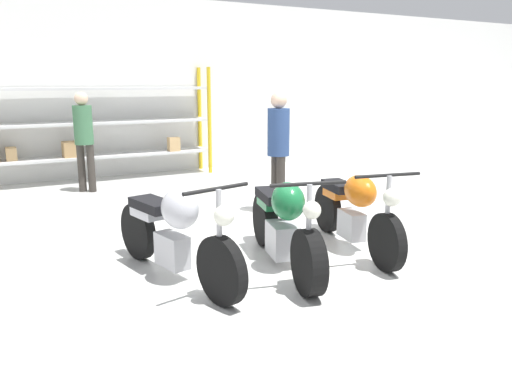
{
  "coord_description": "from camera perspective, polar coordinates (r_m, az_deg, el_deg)",
  "views": [
    {
      "loc": [
        -2.57,
        -4.44,
        1.92
      ],
      "look_at": [
        0.0,
        0.4,
        0.7
      ],
      "focal_mm": 35.0,
      "sensor_mm": 36.0,
      "label": 1
    }
  ],
  "objects": [
    {
      "name": "motorcycle_silver",
      "position": [
        4.94,
        -9.34,
        -4.42
      ],
      "size": [
        0.77,
        2.13,
        1.05
      ],
      "rotation": [
        0.0,
        0.0,
        -1.35
      ],
      "color": "black",
      "rests_on": "ground_plane"
    },
    {
      "name": "ground_plane",
      "position": [
        5.48,
        1.98,
        -7.97
      ],
      "size": [
        30.0,
        30.0,
        0.0
      ],
      "primitive_type": "plane",
      "color": "silver"
    },
    {
      "name": "shelving_rack",
      "position": [
        10.21,
        -19.03,
        7.07
      ],
      "size": [
        4.92,
        0.63,
        2.2
      ],
      "color": "gold",
      "rests_on": "ground_plane"
    },
    {
      "name": "motorcycle_orange",
      "position": [
        5.85,
        11.22,
        -1.88
      ],
      "size": [
        0.75,
        2.03,
        1.01
      ],
      "rotation": [
        0.0,
        0.0,
        -1.77
      ],
      "color": "black",
      "rests_on": "ground_plane"
    },
    {
      "name": "motorcycle_green",
      "position": [
        5.23,
        3.2,
        -3.76
      ],
      "size": [
        0.83,
        2.08,
        1.05
      ],
      "rotation": [
        0.0,
        0.0,
        -1.8
      ],
      "color": "black",
      "rests_on": "ground_plane"
    },
    {
      "name": "person_near_rack",
      "position": [
        9.21,
        -19.09,
        6.33
      ],
      "size": [
        0.45,
        0.45,
        1.74
      ],
      "rotation": [
        0.0,
        0.0,
        4.11
      ],
      "color": "#38332D",
      "rests_on": "ground_plane"
    },
    {
      "name": "person_browsing",
      "position": [
        7.29,
        2.58,
        5.68
      ],
      "size": [
        0.34,
        0.34,
        1.77
      ],
      "rotation": [
        0.0,
        0.0,
        3.07
      ],
      "color": "#38332D",
      "rests_on": "ground_plane"
    },
    {
      "name": "back_wall",
      "position": [
        10.73,
        -14.39,
        11.55
      ],
      "size": [
        30.0,
        0.08,
        3.6
      ],
      "color": "white",
      "rests_on": "ground_plane"
    }
  ]
}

